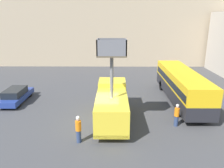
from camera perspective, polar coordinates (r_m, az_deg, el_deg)
ground_plane at (r=17.02m, az=-2.73°, el=-10.98°), size 120.00×120.00×0.00m
building_backdrop_far at (r=41.61m, az=-0.82°, el=19.62°), size 44.00×10.00×19.92m
utility_truck at (r=17.28m, az=-0.03°, el=-4.88°), size 2.34×7.04×6.60m
city_bus at (r=22.36m, az=17.62°, el=0.07°), size 2.54×11.32×3.03m
road_worker_near_truck at (r=14.77m, az=-8.76°, el=-11.58°), size 0.38×0.38×1.90m
road_worker_directing at (r=17.40m, az=16.53°, el=-7.79°), size 0.38×0.38×1.79m
parked_car_curbside at (r=23.32m, az=-23.80°, el=-2.69°), size 1.79×4.72×1.41m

